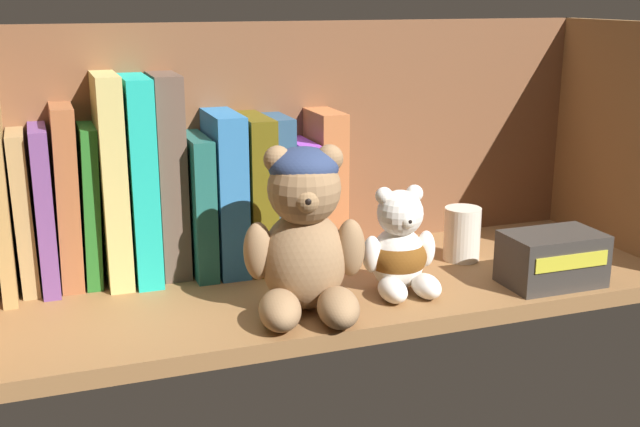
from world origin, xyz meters
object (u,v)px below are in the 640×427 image
book_1 (23,210)px  small_product_box (552,259)px  book_10 (250,189)px  pillar_candle (462,234)px  teddy_bear_smaller (399,250)px  book_5 (110,177)px  book_6 (138,177)px  book_9 (221,189)px  book_2 (44,206)px  teddy_bear_larger (305,235)px  book_3 (66,195)px  book_4 (89,203)px  book_7 (167,174)px  book_11 (276,188)px  book_0 (2,199)px  book_12 (298,198)px  book_8 (195,201)px  book_13 (323,183)px

book_1 → small_product_box: bearing=-19.4°
book_10 → pillar_candle: (25.99, -9.05, -6.17)cm
teddy_bear_smaller → book_5: bearing=151.9°
book_6 → teddy_bear_smaller: 32.82cm
book_9 → book_2: bearing=180.0°
book_10 → teddy_bear_smaller: book_10 is taller
book_1 → book_9: size_ratio=0.94×
book_5 → teddy_bear_larger: 26.40cm
book_10 → teddy_bear_smaller: bearing=-50.8°
book_2 → book_3: (2.60, 0.00, 1.11)cm
teddy_bear_larger → book_3: bearing=141.6°
book_4 → book_5: bearing=0.0°
book_5 → book_10: size_ratio=1.29×
book_3 → teddy_bear_smaller: 39.95cm
book_2 → book_7: 14.88cm
book_7 → pillar_candle: bearing=-13.9°
book_3 → book_6: bearing=0.0°
book_10 → book_2: bearing=180.0°
book_6 → teddy_bear_larger: size_ratio=1.34×
book_2 → book_9: book_9 is taller
book_7 → book_11: bearing=0.0°
book_0 → book_10: 29.60cm
book_12 → teddy_bear_smaller: 18.06cm
book_3 → pillar_candle: book_3 is taller
book_1 → book_11: book_11 is taller
teddy_bear_larger → teddy_bear_smaller: bearing=10.1°
book_7 → teddy_bear_smaller: bearing=-34.5°
book_9 → book_11: size_ratio=1.05×
book_4 → teddy_bear_larger: 28.09cm
book_11 → book_7: bearing=180.0°
book_2 → teddy_bear_smaller: bearing=-23.1°
book_0 → book_2: (4.45, 0.00, -1.27)cm
book_2 → teddy_bear_larger: bearing=-35.5°
book_8 → book_11: (10.63, 0.00, 0.83)cm
book_6 → book_7: bearing=0.0°
book_8 → teddy_bear_smaller: 26.63cm
small_product_box → book_3: bearing=159.0°
book_5 → teddy_bear_larger: bearing=-45.5°
pillar_candle → book_2: bearing=170.0°
book_3 → teddy_bear_smaller: bearing=-24.6°
book_3 → book_12: size_ratio=1.37×
book_13 → teddy_bear_larger: bearing=-115.5°
book_13 → small_product_box: book_13 is taller
book_0 → book_10: book_0 is taller
book_9 → small_product_box: size_ratio=1.72×
book_13 → teddy_bear_smaller: 17.45cm
book_11 → teddy_bear_larger: size_ratio=1.03×
small_product_box → book_12: bearing=140.3°
book_6 → book_13: (23.93, 0.00, -2.65)cm
book_1 → book_12: 33.98cm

